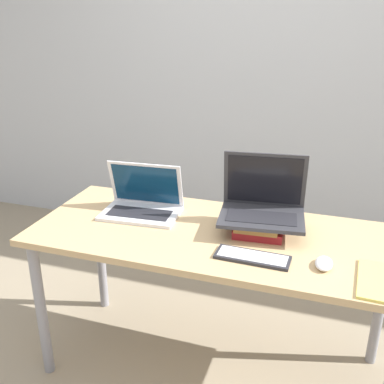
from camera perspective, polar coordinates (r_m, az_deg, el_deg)
wall_back at (r=3.20m, az=10.28°, el=16.05°), size 8.00×0.05×2.70m
desk at (r=2.03m, az=2.88°, el=-7.18°), size 1.64×0.69×0.75m
laptop_left at (r=2.18m, az=-6.33°, el=-1.46°), size 0.38×0.26×0.24m
book_stack at (r=2.02m, az=8.51°, el=-4.03°), size 0.23×0.29×0.06m
laptop_on_books at (r=2.00m, az=8.95°, el=-1.60°), size 0.40×0.30×0.27m
wireless_keyboard at (r=1.81m, az=7.69°, el=-8.19°), size 0.30×0.12×0.01m
mouse at (r=1.81m, az=16.40°, el=-8.69°), size 0.07×0.11×0.03m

